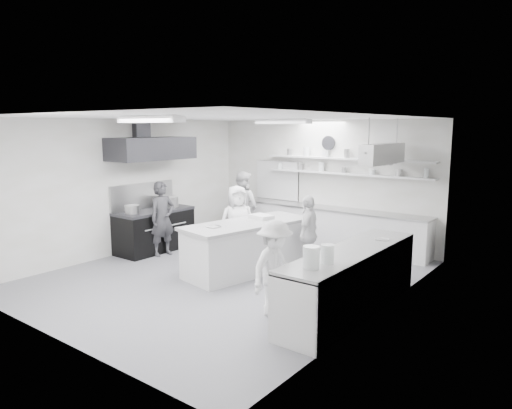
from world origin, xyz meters
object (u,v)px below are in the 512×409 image
Objects in this scene: stove at (154,231)px; cook_stove at (162,219)px; right_counter at (351,282)px; cook_back at (243,206)px; prep_island at (248,248)px; back_counter at (325,227)px.

cook_stove is at bearing -18.29° from stove.
cook_back is (-4.22, 2.56, 0.41)m from right_counter.
cook_back reaches higher than cook_stove.
cook_back reaches higher than stove.
right_counter is 1.29× the size of prep_island.
cook_back is at bearing 142.49° from prep_island.
cook_back is at bearing -155.78° from back_counter.
back_counter is 1.95× the size of prep_island.
stove is 0.55× the size of right_counter.
stove is at bearing -167.83° from prep_island.
prep_island is at bearing 134.26° from cook_back.
cook_stove is (0.47, -0.15, 0.37)m from stove.
stove is 1.09× the size of cook_stove.
cook_stove is at bearing 78.05° from cook_back.
cook_back is (-1.87, -0.84, 0.42)m from back_counter.
back_counter is at bearing 124.65° from right_counter.
cook_back is at bearing -6.18° from cook_stove.
right_counter is at bearing -6.52° from stove.
right_counter is at bearing -2.90° from prep_island.
right_counter is 2.00× the size of cook_stove.
cook_stove is 2.19m from cook_back.
cook_stove is (-2.25, -0.20, 0.35)m from prep_island.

